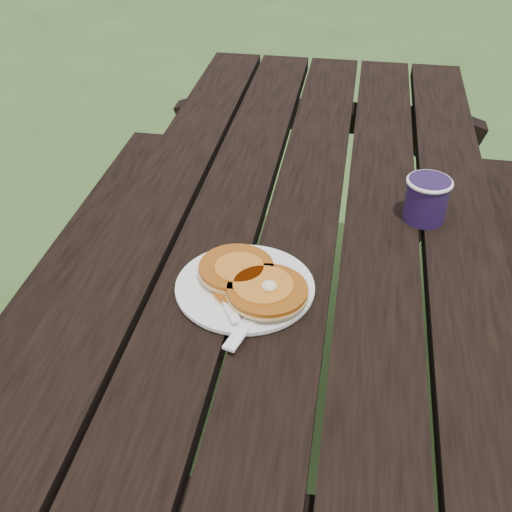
% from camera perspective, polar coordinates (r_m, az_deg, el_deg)
% --- Properties ---
extents(ground, '(60.00, 60.00, 0.00)m').
position_cam_1_polar(ground, '(1.79, 3.12, -16.92)').
color(ground, '#355022').
rests_on(ground, ground).
extents(picnic_table, '(1.36, 1.80, 0.75)m').
position_cam_1_polar(picnic_table, '(1.51, 3.58, -8.55)').
color(picnic_table, black).
rests_on(picnic_table, ground).
extents(plate, '(0.24, 0.24, 0.01)m').
position_cam_1_polar(plate, '(1.07, -0.98, -2.84)').
color(plate, white).
rests_on(plate, picnic_table).
extents(pancake_stack, '(0.19, 0.18, 0.04)m').
position_cam_1_polar(pancake_stack, '(1.05, -0.34, -2.28)').
color(pancake_stack, '#A55312').
rests_on(pancake_stack, plate).
extents(knife, '(0.07, 0.18, 0.00)m').
position_cam_1_polar(knife, '(1.01, -0.16, -5.11)').
color(knife, white).
rests_on(knife, plate).
extents(fork, '(0.10, 0.16, 0.01)m').
position_cam_1_polar(fork, '(1.03, -2.63, -4.00)').
color(fork, white).
rests_on(fork, plate).
extents(coffee_cup, '(0.09, 0.09, 0.09)m').
position_cam_1_polar(coffee_cup, '(1.27, 14.97, 5.10)').
color(coffee_cup, '#21113A').
rests_on(coffee_cup, picnic_table).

